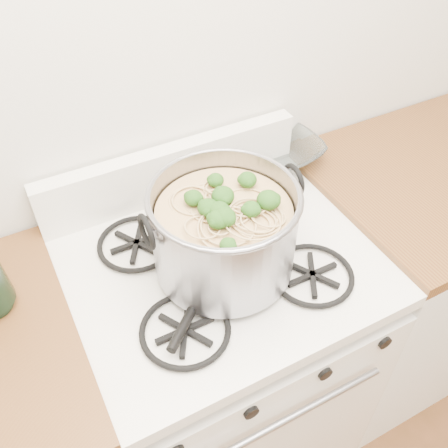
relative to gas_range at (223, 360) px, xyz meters
The scene contains 6 objects.
gas_range is the anchor object (origin of this frame).
counter_left 0.51m from the gas_range, behind, with size 0.25×0.65×0.92m.
counter_right 0.88m from the gas_range, ahead, with size 1.00×0.65×0.92m.
stock_pot 0.60m from the gas_range, 108.53° to the right, with size 0.37×0.34×0.23m.
spatula 0.50m from the gas_range, 141.79° to the right, with size 0.29×0.31×0.02m, color black, non-canonical shape.
glass_bowl 0.66m from the gas_range, 40.21° to the left, with size 0.10×0.10×0.03m, color white.
Camera 1 is at (-0.39, 0.52, 1.84)m, focal length 40.00 mm.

